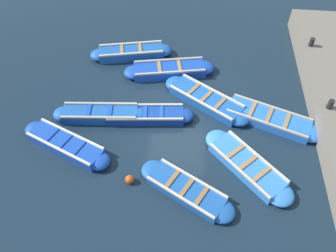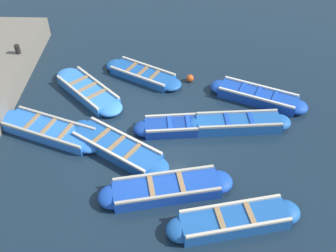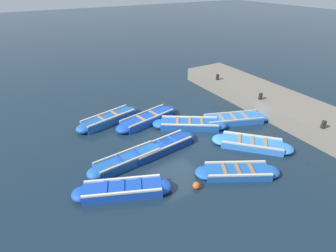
{
  "view_description": "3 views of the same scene",
  "coord_description": "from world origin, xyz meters",
  "px_view_note": "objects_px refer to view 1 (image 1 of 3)",
  "views": [
    {
      "loc": [
        -0.51,
        8.52,
        9.24
      ],
      "look_at": [
        0.28,
        0.93,
        0.25
      ],
      "focal_mm": 35.0,
      "sensor_mm": 36.0,
      "label": 1
    },
    {
      "loc": [
        0.82,
        -9.18,
        8.97
      ],
      "look_at": [
        0.54,
        0.1,
        0.47
      ],
      "focal_mm": 42.0,
      "sensor_mm": 36.0,
      "label": 2
    },
    {
      "loc": [
        5.85,
        8.89,
        6.84
      ],
      "look_at": [
        0.21,
        -0.68,
        0.42
      ],
      "focal_mm": 28.0,
      "sensor_mm": 36.0,
      "label": 3
    }
  ],
  "objects_px": {
    "boat_mid_row": "(169,70)",
    "boat_bow_out": "(247,165)",
    "bollard_mid_north": "(330,104)",
    "boat_end_of_row": "(66,145)",
    "boat_alongside": "(131,53)",
    "bollard_north": "(312,42)",
    "buoy_orange_near": "(129,179)",
    "boat_inner_gap": "(145,115)",
    "boat_stern_in": "(186,190)",
    "boat_tucked": "(206,100)",
    "boat_far_corner": "(100,114)",
    "boat_outer_right": "(268,118)"
  },
  "relations": [
    {
      "from": "bollard_north",
      "to": "boat_inner_gap",
      "type": "bearing_deg",
      "value": 32.17
    },
    {
      "from": "boat_mid_row",
      "to": "bollard_mid_north",
      "type": "distance_m",
      "value": 6.35
    },
    {
      "from": "boat_alongside",
      "to": "boat_end_of_row",
      "type": "bearing_deg",
      "value": 75.8
    },
    {
      "from": "bollard_mid_north",
      "to": "buoy_orange_near",
      "type": "bearing_deg",
      "value": 25.84
    },
    {
      "from": "boat_end_of_row",
      "to": "boat_alongside",
      "type": "bearing_deg",
      "value": -104.2
    },
    {
      "from": "boat_mid_row",
      "to": "boat_bow_out",
      "type": "bearing_deg",
      "value": 124.08
    },
    {
      "from": "boat_tucked",
      "to": "boat_end_of_row",
      "type": "height_order",
      "value": "boat_end_of_row"
    },
    {
      "from": "boat_bow_out",
      "to": "boat_mid_row",
      "type": "height_order",
      "value": "boat_mid_row"
    },
    {
      "from": "boat_far_corner",
      "to": "boat_bow_out",
      "type": "bearing_deg",
      "value": 162.47
    },
    {
      "from": "boat_mid_row",
      "to": "boat_end_of_row",
      "type": "bearing_deg",
      "value": 53.83
    },
    {
      "from": "boat_outer_right",
      "to": "boat_stern_in",
      "type": "height_order",
      "value": "boat_outer_right"
    },
    {
      "from": "boat_outer_right",
      "to": "boat_bow_out",
      "type": "relative_size",
      "value": 1.26
    },
    {
      "from": "boat_mid_row",
      "to": "boat_inner_gap",
      "type": "bearing_deg",
      "value": 76.71
    },
    {
      "from": "bollard_north",
      "to": "boat_alongside",
      "type": "bearing_deg",
      "value": 3.25
    },
    {
      "from": "boat_alongside",
      "to": "boat_tucked",
      "type": "xyz_separation_m",
      "value": [
        -3.42,
        2.6,
        -0.03
      ]
    },
    {
      "from": "boat_inner_gap",
      "to": "bollard_mid_north",
      "type": "height_order",
      "value": "bollard_mid_north"
    },
    {
      "from": "boat_mid_row",
      "to": "boat_stern_in",
      "type": "xyz_separation_m",
      "value": [
        -1.11,
        5.63,
        -0.05
      ]
    },
    {
      "from": "boat_stern_in",
      "to": "buoy_orange_near",
      "type": "relative_size",
      "value": 11.79
    },
    {
      "from": "boat_tucked",
      "to": "boat_end_of_row",
      "type": "relative_size",
      "value": 1.03
    },
    {
      "from": "boat_inner_gap",
      "to": "boat_alongside",
      "type": "bearing_deg",
      "value": -72.09
    },
    {
      "from": "boat_far_corner",
      "to": "boat_end_of_row",
      "type": "relative_size",
      "value": 1.0
    },
    {
      "from": "boat_alongside",
      "to": "boat_far_corner",
      "type": "bearing_deg",
      "value": 82.55
    },
    {
      "from": "boat_alongside",
      "to": "bollard_mid_north",
      "type": "height_order",
      "value": "bollard_mid_north"
    },
    {
      "from": "boat_outer_right",
      "to": "boat_far_corner",
      "type": "height_order",
      "value": "boat_far_corner"
    },
    {
      "from": "boat_end_of_row",
      "to": "buoy_orange_near",
      "type": "bearing_deg",
      "value": 155.32
    },
    {
      "from": "boat_tucked",
      "to": "boat_far_corner",
      "type": "height_order",
      "value": "boat_far_corner"
    },
    {
      "from": "boat_alongside",
      "to": "buoy_orange_near",
      "type": "relative_size",
      "value": 13.23
    },
    {
      "from": "boat_mid_row",
      "to": "bollard_mid_north",
      "type": "xyz_separation_m",
      "value": [
        -5.89,
        2.23,
        0.83
      ]
    },
    {
      "from": "boat_bow_out",
      "to": "bollard_mid_north",
      "type": "height_order",
      "value": "bollard_mid_north"
    },
    {
      "from": "boat_inner_gap",
      "to": "buoy_orange_near",
      "type": "xyz_separation_m",
      "value": [
        0.1,
        2.77,
        -0.03
      ]
    },
    {
      "from": "boat_bow_out",
      "to": "bollard_north",
      "type": "relative_size",
      "value": 9.17
    },
    {
      "from": "boat_far_corner",
      "to": "boat_mid_row",
      "type": "bearing_deg",
      "value": -129.41
    },
    {
      "from": "bollard_north",
      "to": "buoy_orange_near",
      "type": "height_order",
      "value": "bollard_north"
    },
    {
      "from": "bollard_mid_north",
      "to": "boat_stern_in",
      "type": "bearing_deg",
      "value": 35.38
    },
    {
      "from": "boat_bow_out",
      "to": "boat_tucked",
      "type": "distance_m",
      "value": 3.24
    },
    {
      "from": "boat_bow_out",
      "to": "boat_far_corner",
      "type": "relative_size",
      "value": 0.9
    },
    {
      "from": "boat_inner_gap",
      "to": "boat_stern_in",
      "type": "relative_size",
      "value": 1.11
    },
    {
      "from": "boat_outer_right",
      "to": "buoy_orange_near",
      "type": "xyz_separation_m",
      "value": [
        4.66,
        3.1,
        -0.02
      ]
    },
    {
      "from": "boat_tucked",
      "to": "bollard_north",
      "type": "distance_m",
      "value": 5.32
    },
    {
      "from": "boat_mid_row",
      "to": "boat_far_corner",
      "type": "xyz_separation_m",
      "value": [
        2.31,
        2.81,
        0.0
      ]
    },
    {
      "from": "boat_bow_out",
      "to": "buoy_orange_near",
      "type": "distance_m",
      "value": 3.89
    },
    {
      "from": "boat_end_of_row",
      "to": "bollard_mid_north",
      "type": "height_order",
      "value": "bollard_mid_north"
    },
    {
      "from": "boat_outer_right",
      "to": "bollard_north",
      "type": "height_order",
      "value": "bollard_north"
    },
    {
      "from": "boat_far_corner",
      "to": "boat_stern_in",
      "type": "height_order",
      "value": "boat_far_corner"
    },
    {
      "from": "boat_inner_gap",
      "to": "buoy_orange_near",
      "type": "height_order",
      "value": "boat_inner_gap"
    },
    {
      "from": "boat_tucked",
      "to": "boat_outer_right",
      "type": "bearing_deg",
      "value": 162.52
    },
    {
      "from": "boat_inner_gap",
      "to": "bollard_north",
      "type": "xyz_separation_m",
      "value": [
        -6.52,
        -4.1,
        0.85
      ]
    },
    {
      "from": "boat_stern_in",
      "to": "boat_mid_row",
      "type": "bearing_deg",
      "value": -78.85
    },
    {
      "from": "boat_stern_in",
      "to": "bollard_mid_north",
      "type": "distance_m",
      "value": 5.93
    },
    {
      "from": "buoy_orange_near",
      "to": "boat_outer_right",
      "type": "bearing_deg",
      "value": -146.35
    }
  ]
}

